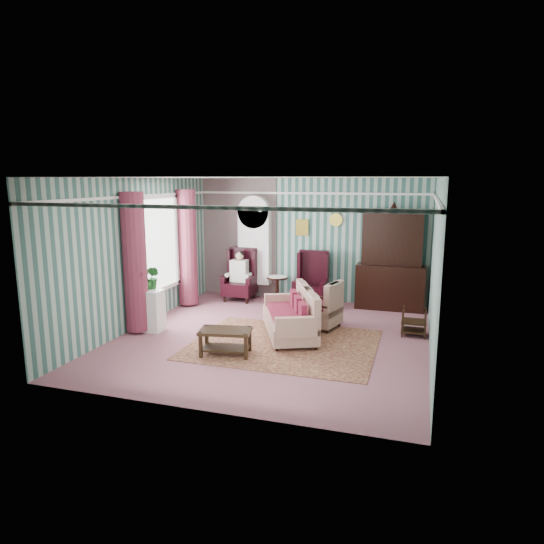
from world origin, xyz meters
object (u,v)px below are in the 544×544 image
(coffee_table, at_px, (226,342))
(wingback_right, at_px, (311,279))
(dresser_hutch, at_px, (391,257))
(seated_woman, at_px, (239,276))
(nest_table, at_px, (414,322))
(sofa, at_px, (289,307))
(round_side_table, at_px, (277,289))
(wingback_left, at_px, (239,275))
(bookcase, at_px, (255,252))
(plant_stand, at_px, (149,310))
(floral_armchair, at_px, (320,306))

(coffee_table, bearing_deg, wingback_right, 79.87)
(dresser_hutch, height_order, seated_woman, dresser_hutch)
(nest_table, height_order, sofa, sofa)
(round_side_table, xyz_separation_m, sofa, (0.96, -2.41, 0.26))
(dresser_hutch, height_order, wingback_left, dresser_hutch)
(bookcase, xyz_separation_m, round_side_table, (0.65, -0.24, -0.82))
(wingback_left, height_order, coffee_table, wingback_left)
(plant_stand, distance_m, coffee_table, 2.08)
(seated_woman, xyz_separation_m, floral_armchair, (2.30, -1.58, -0.16))
(sofa, height_order, floral_armchair, sofa)
(plant_stand, bearing_deg, nest_table, 13.84)
(bookcase, distance_m, coffee_table, 4.12)
(nest_table, xyz_separation_m, plant_stand, (-4.87, -1.20, 0.13))
(dresser_hutch, relative_size, coffee_table, 2.79)
(floral_armchair, relative_size, coffee_table, 1.03)
(floral_armchair, bearing_deg, seated_woman, 69.69)
(nest_table, bearing_deg, floral_armchair, -178.98)
(round_side_table, distance_m, nest_table, 3.60)
(wingback_right, distance_m, round_side_table, 0.92)
(bookcase, bearing_deg, wingback_right, -14.57)
(coffee_table, bearing_deg, sofa, 59.61)
(dresser_hutch, distance_m, nest_table, 2.11)
(wingback_right, bearing_deg, coffee_table, -100.13)
(dresser_hutch, bearing_deg, plant_stand, -144.92)
(plant_stand, bearing_deg, coffee_table, -22.15)
(nest_table, relative_size, floral_armchair, 0.62)
(wingback_left, distance_m, seated_woman, 0.04)
(round_side_table, bearing_deg, sofa, -68.25)
(wingback_left, relative_size, plant_stand, 1.56)
(bookcase, distance_m, sofa, 3.15)
(bookcase, distance_m, nest_table, 4.37)
(bookcase, relative_size, seated_woman, 1.90)
(seated_woman, bearing_deg, dresser_hutch, 4.41)
(round_side_table, xyz_separation_m, coffee_table, (0.22, -3.68, -0.08))
(round_side_table, distance_m, sofa, 2.61)
(plant_stand, height_order, sofa, sofa)
(wingback_right, height_order, nest_table, wingback_right)
(nest_table, relative_size, sofa, 0.30)
(wingback_right, relative_size, plant_stand, 1.56)
(seated_woman, relative_size, plant_stand, 1.47)
(wingback_left, distance_m, plant_stand, 2.87)
(wingback_left, relative_size, round_side_table, 2.08)
(wingback_right, bearing_deg, wingback_left, 180.00)
(wingback_right, relative_size, floral_armchair, 1.44)
(bookcase, distance_m, round_side_table, 1.07)
(coffee_table, bearing_deg, floral_armchair, 58.79)
(wingback_left, height_order, wingback_right, same)
(coffee_table, bearing_deg, nest_table, 33.87)
(sofa, bearing_deg, wingback_left, 15.23)
(wingback_left, distance_m, nest_table, 4.37)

